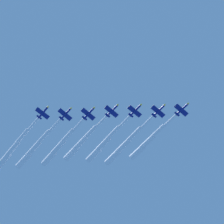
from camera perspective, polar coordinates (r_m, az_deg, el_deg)
name	(u,v)px	position (r m, az deg, el deg)	size (l,w,h in m)	color
jet_lead	(148,141)	(269.80, 4.32, -3.50)	(31.58, 39.30, 4.17)	navy
jet_port_inner	(124,145)	(270.11, 1.43, -3.99)	(33.96, 41.53, 4.18)	navy
jet_starboard_inner	(104,144)	(270.67, -0.99, -3.78)	(32.90, 39.53, 4.07)	navy
jet_port_mid	(81,143)	(271.54, -3.68, -3.65)	(31.55, 39.62, 4.09)	navy
jet_starboard_mid	(59,147)	(272.18, -6.36, -4.16)	(33.35, 40.37, 4.19)	navy
jet_port_outer	(34,149)	(275.38, -9.28, -4.34)	(34.26, 43.27, 4.18)	navy
jet_starboard_outer	(13,149)	(280.02, -11.66, -4.27)	(35.59, 43.02, 4.10)	navy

